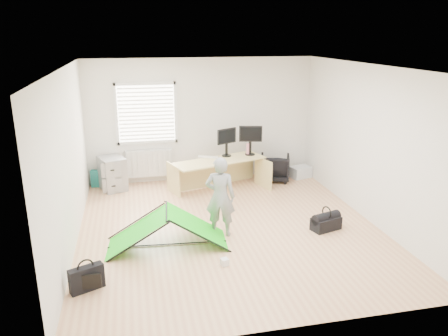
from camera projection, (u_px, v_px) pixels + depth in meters
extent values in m
plane|color=tan|center=(229.00, 227.00, 7.49)|extent=(5.50, 5.50, 0.00)
cube|color=silver|center=(202.00, 120.00, 9.66)|extent=(5.00, 0.02, 2.70)
cube|color=silver|center=(146.00, 113.00, 9.32)|extent=(1.20, 0.06, 1.20)
cube|color=silver|center=(149.00, 163.00, 9.61)|extent=(1.00, 0.12, 0.60)
cube|color=#D2BD75|center=(219.00, 175.00, 9.17)|extent=(2.06, 1.22, 0.67)
cube|color=gray|center=(112.00, 173.00, 9.23)|extent=(0.64, 0.73, 0.71)
cube|color=black|center=(226.00, 146.00, 9.29)|extent=(0.46, 0.29, 0.44)
cube|color=black|center=(250.00, 144.00, 9.39)|extent=(0.50, 0.22, 0.47)
cube|color=beige|center=(208.00, 157.00, 9.24)|extent=(0.46, 0.31, 0.02)
cylinder|color=#D57780|center=(248.00, 149.00, 9.43)|extent=(0.08, 0.08, 0.25)
imported|color=black|center=(275.00, 168.00, 9.82)|extent=(0.81, 0.82, 0.59)
imported|color=gray|center=(220.00, 197.00, 7.04)|extent=(0.56, 0.46, 1.33)
cube|color=silver|center=(300.00, 172.00, 10.07)|extent=(0.53, 0.44, 0.26)
cube|color=#1C7973|center=(99.00, 178.00, 9.43)|extent=(0.33, 0.18, 0.37)
cube|color=black|center=(87.00, 278.00, 5.63)|extent=(0.46, 0.31, 0.33)
cube|color=silver|center=(225.00, 262.00, 6.26)|extent=(0.13, 0.13, 0.10)
cube|color=black|center=(326.00, 223.00, 7.39)|extent=(0.55, 0.39, 0.22)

